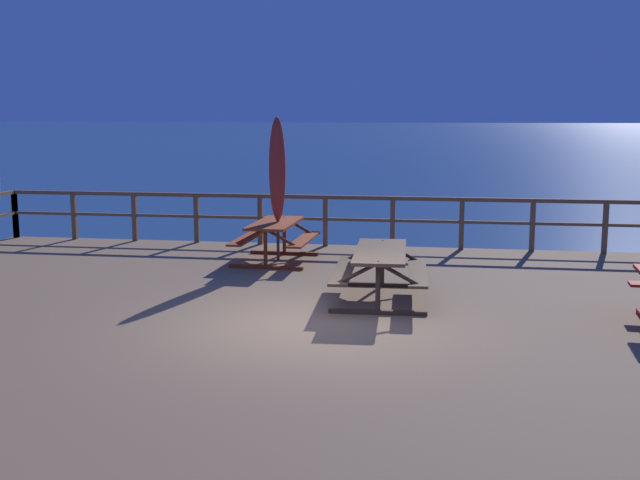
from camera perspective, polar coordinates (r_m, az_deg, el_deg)
name	(u,v)px	position (r m, az deg, el deg)	size (l,w,h in m)	color
ground_plane	(309,378)	(10.76, -0.81, -10.11)	(600.00, 600.00, 0.00)	navy
wooden_deck	(309,352)	(10.64, -0.82, -8.18)	(16.09, 12.89, 0.76)	#846647
railing_waterside_far	(359,213)	(16.52, 2.88, 2.02)	(15.89, 0.10, 1.09)	brown
picnic_table_mid_right	(275,233)	(14.89, -3.30, 0.54)	(1.45, 1.91, 0.78)	#993819
picnic_table_mid_left	(380,263)	(11.84, 4.45, -1.70)	(1.49, 2.23, 0.78)	brown
patio_umbrella_tall_back_right	(277,170)	(14.79, -3.14, 5.14)	(0.32, 0.32, 2.75)	#4C3828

